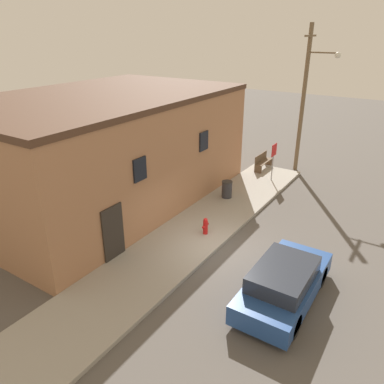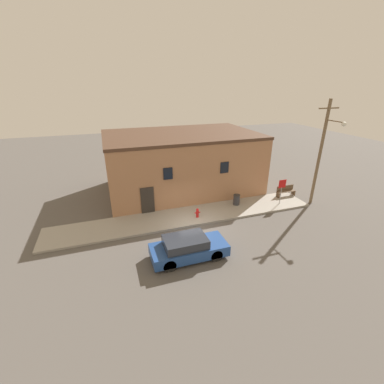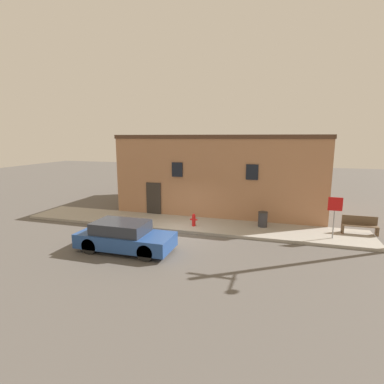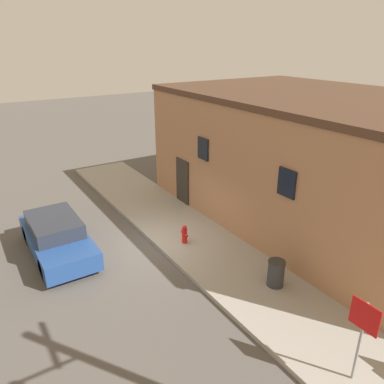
{
  "view_description": "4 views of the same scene",
  "coord_description": "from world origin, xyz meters",
  "px_view_note": "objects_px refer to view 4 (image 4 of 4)",
  "views": [
    {
      "loc": [
        -10.98,
        -5.92,
        7.91
      ],
      "look_at": [
        0.39,
        1.46,
        2.0
      ],
      "focal_mm": 35.0,
      "sensor_mm": 36.0,
      "label": 1
    },
    {
      "loc": [
        -5.13,
        -14.7,
        9.28
      ],
      "look_at": [
        0.39,
        1.46,
        2.0
      ],
      "focal_mm": 24.0,
      "sensor_mm": 36.0,
      "label": 2
    },
    {
      "loc": [
        5.26,
        -14.63,
        5.1
      ],
      "look_at": [
        0.39,
        1.46,
        2.0
      ],
      "focal_mm": 28.0,
      "sensor_mm": 36.0,
      "label": 3
    },
    {
      "loc": [
        11.11,
        -5.39,
        7.22
      ],
      "look_at": [
        0.39,
        1.46,
        2.0
      ],
      "focal_mm": 35.0,
      "sensor_mm": 36.0,
      "label": 4
    }
  ],
  "objects_px": {
    "parked_car": "(57,237)",
    "trash_bin": "(276,273)",
    "stop_sign": "(362,327)",
    "fire_hydrant": "(184,234)"
  },
  "relations": [
    {
      "from": "fire_hydrant",
      "to": "trash_bin",
      "type": "distance_m",
      "value": 3.86
    },
    {
      "from": "trash_bin",
      "to": "parked_car",
      "type": "bearing_deg",
      "value": -138.61
    },
    {
      "from": "stop_sign",
      "to": "parked_car",
      "type": "bearing_deg",
      "value": -156.06
    },
    {
      "from": "parked_car",
      "to": "fire_hydrant",
      "type": "bearing_deg",
      "value": 63.36
    },
    {
      "from": "stop_sign",
      "to": "trash_bin",
      "type": "relative_size",
      "value": 2.44
    },
    {
      "from": "stop_sign",
      "to": "parked_car",
      "type": "distance_m",
      "value": 10.15
    },
    {
      "from": "parked_car",
      "to": "trash_bin",
      "type": "bearing_deg",
      "value": 41.39
    },
    {
      "from": "fire_hydrant",
      "to": "stop_sign",
      "type": "relative_size",
      "value": 0.34
    },
    {
      "from": "trash_bin",
      "to": "parked_car",
      "type": "height_order",
      "value": "parked_car"
    },
    {
      "from": "fire_hydrant",
      "to": "trash_bin",
      "type": "relative_size",
      "value": 0.84
    }
  ]
}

